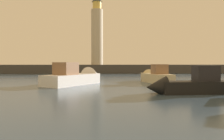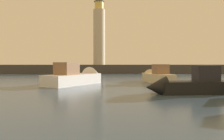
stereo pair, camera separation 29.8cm
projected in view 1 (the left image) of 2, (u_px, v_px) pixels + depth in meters
ground_plane at (99, 83)px, 28.37m from camera, size 220.00×220.00×0.00m
breakwater at (100, 69)px, 55.26m from camera, size 69.55×4.44×2.09m
lighthouse at (97, 33)px, 54.95m from camera, size 2.84×2.84×16.34m
motorboat_1 at (80, 77)px, 27.41m from camera, size 7.52×9.34×3.28m
motorboat_5 at (186, 85)px, 18.68m from camera, size 7.12×2.23×2.65m
motorboat_6 at (154, 76)px, 29.82m from camera, size 3.25×7.87×2.75m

